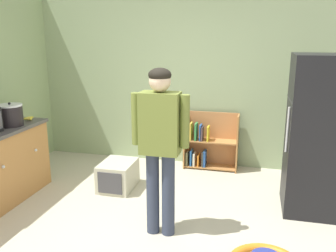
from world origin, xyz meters
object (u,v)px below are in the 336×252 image
at_px(blue_cup, 18,116).
at_px(pet_carrier, 118,175).
at_px(standing_person, 160,138).
at_px(crock_pot, 11,115).
at_px(banana_bunch, 30,118).
at_px(bookshelf, 207,144).
at_px(refrigerator, 320,136).

bearing_deg(blue_cup, pet_carrier, 7.41).
xyz_separation_m(standing_person, pet_carrier, (-0.83, 0.93, -0.84)).
height_order(standing_person, pet_carrier, standing_person).
height_order(crock_pot, banana_bunch, crock_pot).
relative_size(bookshelf, pet_carrier, 1.54).
relative_size(standing_person, crock_pot, 5.78).
bearing_deg(pet_carrier, crock_pot, -158.24).
bearing_deg(refrigerator, banana_bunch, -177.54).
bearing_deg(standing_person, pet_carrier, 131.78).
height_order(bookshelf, banana_bunch, banana_bunch).
bearing_deg(banana_bunch, standing_person, -21.40).
bearing_deg(blue_cup, standing_person, -19.73).
relative_size(refrigerator, bookshelf, 2.09).
relative_size(pet_carrier, blue_cup, 5.81).
bearing_deg(bookshelf, standing_person, -95.86).
xyz_separation_m(standing_person, crock_pot, (-2.00, 0.46, 0.02)).
bearing_deg(banana_bunch, refrigerator, 2.46).
height_order(standing_person, banana_bunch, standing_person).
height_order(bookshelf, blue_cup, blue_cup).
height_order(pet_carrier, crock_pot, crock_pot).
distance_m(bookshelf, blue_cup, 2.70).
xyz_separation_m(bookshelf, standing_person, (-0.20, -1.99, 0.64)).
xyz_separation_m(crock_pot, banana_bunch, (0.04, 0.30, -0.10)).
relative_size(bookshelf, banana_bunch, 5.37).
bearing_deg(crock_pot, pet_carrier, 21.76).
distance_m(pet_carrier, crock_pot, 1.52).
height_order(refrigerator, blue_cup, refrigerator).
height_order(banana_bunch, blue_cup, blue_cup).
xyz_separation_m(banana_bunch, blue_cup, (-0.17, -0.01, 0.02)).
xyz_separation_m(pet_carrier, banana_bunch, (-1.13, -0.16, 0.75)).
bearing_deg(pet_carrier, blue_cup, -172.59).
bearing_deg(banana_bunch, blue_cup, -178.20).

